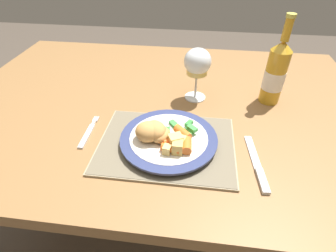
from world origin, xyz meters
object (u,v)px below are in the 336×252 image
Objects in this scene: table_knife at (258,167)px; wine_glass at (197,64)px; fork at (88,134)px; bottle at (275,73)px; dinner_plate at (169,139)px; dining_table at (162,122)px.

wine_glass reaches higher than table_knife.
bottle is at bearing 24.85° from fork.
dining_table is at bearing 103.43° from dinner_plate.
bottle reaches higher than fork.
wine_glass is at bearing 16.64° from dining_table.
wine_glass reaches higher than dinner_plate.
table_knife is 1.14× the size of wine_glass.
wine_glass is (0.28, 0.23, 0.12)m from fork.
fork is at bearing 171.20° from table_knife.
table_knife is 0.33m from bottle.
fork is 0.38m from wine_glass.
fork is at bearing -131.71° from dining_table.
dinner_plate is at bearing 165.57° from table_knife.
fork is 0.44m from table_knife.
fork is 0.82× the size of wine_glass.
dinner_plate reaches higher than table_knife.
fork is at bearing 176.86° from dinner_plate.
dining_table is at bearing -172.69° from bottle.
dining_table is 4.98× the size of bottle.
dinner_plate is 0.22m from table_knife.
table_knife is 0.71× the size of bottle.
dinner_plate is 0.39m from bottle.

